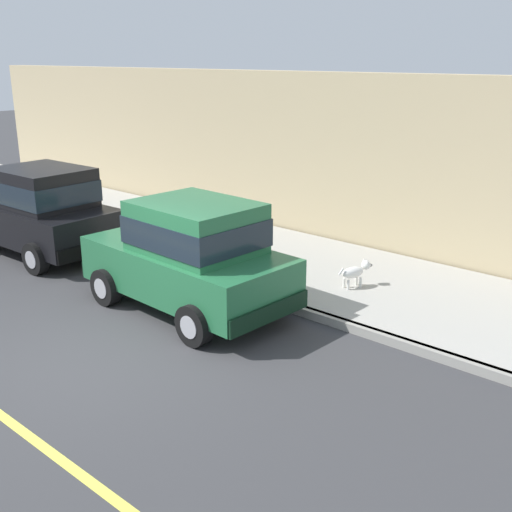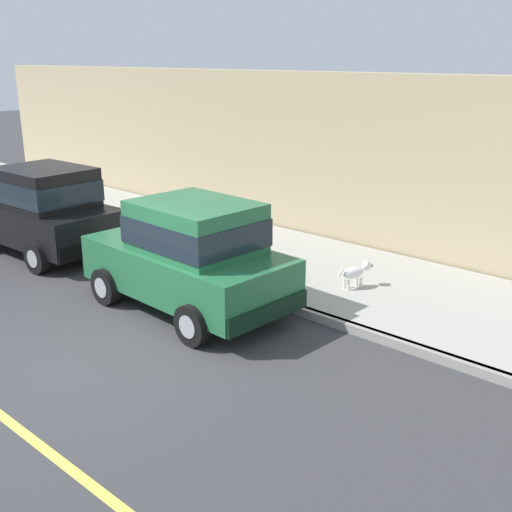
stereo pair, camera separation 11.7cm
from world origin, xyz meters
name	(u,v)px [view 2 (the right image)]	position (x,y,z in m)	size (l,w,h in m)	color
ground_plane	(94,358)	(0.00, 0.00, 0.00)	(80.00, 80.00, 0.00)	#38383A
curb	(247,293)	(3.20, 0.00, 0.07)	(0.16, 64.00, 0.14)	gray
sidewalk	(309,268)	(5.00, 0.00, 0.07)	(3.60, 64.00, 0.14)	#A8A59E
car_green_hatchback	(190,254)	(2.14, 0.28, 0.98)	(2.06, 3.86, 1.88)	#23663D
car_black_hatchback	(43,209)	(2.17, 4.97, 0.98)	(2.06, 3.86, 1.88)	black
dog_white	(356,272)	(4.58, -1.37, 0.43)	(0.73, 0.35, 0.49)	white
building_facade	(222,145)	(7.10, 4.53, 1.88)	(0.50, 20.00, 3.76)	tan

